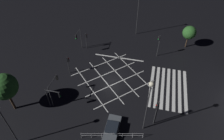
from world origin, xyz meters
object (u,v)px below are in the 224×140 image
object	(u,v)px
traffic_light_sw_cross	(157,110)
traffic_light_nw_main	(54,85)
street_tree_far	(4,87)
traffic_light_nw_cross	(54,96)
street_lamp_east	(3,118)
traffic_light_ne_cross	(86,38)
street_lamp_far	(149,96)
traffic_light_sw_main	(157,109)
traffic_light_median_north	(68,62)
waiting_car	(112,128)
street_tree_near	(189,33)
traffic_light_se_cross	(159,42)
street_lamp_west	(138,7)
traffic_light_ne_main	(78,37)

from	to	relation	value
traffic_light_sw_cross	traffic_light_nw_main	distance (m)	14.75
traffic_light_nw_main	street_tree_far	world-z (taller)	street_tree_far
traffic_light_nw_cross	street_lamp_east	size ratio (longest dim) A/B	0.49
traffic_light_ne_cross	street_lamp_far	xyz separation A→B (m)	(-15.73, -13.23, 4.15)
traffic_light_sw_main	street_lamp_far	world-z (taller)	street_lamp_far
traffic_light_median_north	waiting_car	bearing A→B (deg)	-43.65
traffic_light_median_north	street_tree_near	world-z (taller)	street_tree_near
traffic_light_nw_main	traffic_light_sw_cross	bearing A→B (deg)	-93.51
traffic_light_se_cross	traffic_light_ne_cross	bearing A→B (deg)	3.18
traffic_light_nw_main	traffic_light_ne_cross	world-z (taller)	traffic_light_nw_main
street_tree_near	traffic_light_se_cross	bearing A→B (deg)	128.54
traffic_light_ne_cross	traffic_light_sw_cross	bearing A→B (deg)	-45.03
street_lamp_east	street_lamp_west	distance (m)	31.11
traffic_light_nw_main	traffic_light_ne_main	world-z (taller)	traffic_light_ne_main
traffic_light_nw_main	street_lamp_east	xyz separation A→B (m)	(-7.88, 1.65, 2.48)
street_lamp_west	street_tree_near	size ratio (longest dim) A/B	2.07
traffic_light_median_north	street_tree_far	xyz separation A→B (m)	(-9.08, 4.96, 2.08)
traffic_light_nw_cross	street_tree_far	bearing A→B (deg)	-165.78
traffic_light_sw_cross	traffic_light_ne_main	world-z (taller)	traffic_light_ne_main
traffic_light_se_cross	waiting_car	size ratio (longest dim) A/B	1.13
traffic_light_nw_main	street_tree_near	world-z (taller)	street_tree_near
street_lamp_far	street_tree_near	size ratio (longest dim) A/B	1.91
traffic_light_ne_main	street_tree_far	world-z (taller)	street_tree_far
street_lamp_west	traffic_light_nw_cross	bearing A→B (deg)	160.28
traffic_light_nw_cross	street_lamp_east	distance (m)	7.28
traffic_light_nw_cross	traffic_light_se_cross	bearing A→B (deg)	50.42
street_lamp_far	traffic_light_ne_cross	bearing A→B (deg)	40.06
traffic_light_nw_cross	traffic_light_se_cross	distance (m)	20.78
traffic_light_sw_cross	traffic_light_median_north	xyz separation A→B (m)	(6.84, 15.07, -0.38)
traffic_light_nw_main	street_lamp_west	bearing A→B (deg)	-22.82
traffic_light_nw_cross	traffic_light_sw_main	xyz separation A→B (m)	(0.71, -13.95, 0.47)
traffic_light_sw_cross	street_lamp_west	size ratio (longest dim) A/B	0.42
traffic_light_sw_cross	traffic_light_nw_main	size ratio (longest dim) A/B	0.99
traffic_light_nw_cross	traffic_light_ne_main	xyz separation A→B (m)	(13.92, 1.63, 0.63)
traffic_light_sw_main	waiting_car	bearing A→B (deg)	115.52
waiting_car	traffic_light_ne_cross	bearing A→B (deg)	28.48
traffic_light_sw_main	traffic_light_ne_main	bearing A→B (deg)	49.70
traffic_light_nw_main	street_tree_near	distance (m)	27.17
traffic_light_median_north	street_tree_near	distance (m)	23.75
traffic_light_sw_cross	street_lamp_east	bearing A→B (deg)	23.09
street_tree_near	street_lamp_west	bearing A→B (deg)	76.70
street_lamp_west	traffic_light_ne_main	bearing A→B (deg)	132.50
traffic_light_sw_main	traffic_light_se_cross	size ratio (longest dim) A/B	0.99
traffic_light_sw_main	street_lamp_west	size ratio (longest dim) A/B	0.47
traffic_light_ne_cross	traffic_light_nw_main	bearing A→B (deg)	-90.80
street_lamp_far	street_tree_near	xyz separation A→B (m)	(20.93, -6.14, -3.28)
traffic_light_ne_main	street_tree_near	world-z (taller)	street_tree_near
street_lamp_east	street_tree_near	size ratio (longest dim) A/B	1.63
traffic_light_ne_cross	street_lamp_far	size ratio (longest dim) A/B	0.39
street_lamp_far	waiting_car	distance (m)	7.34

